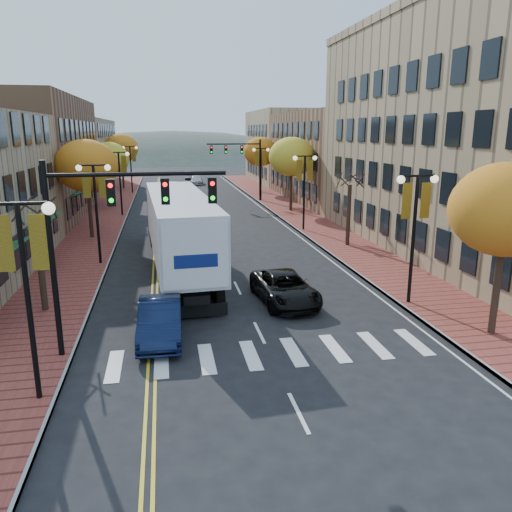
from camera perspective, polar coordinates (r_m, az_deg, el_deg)
name	(u,v)px	position (r m, az deg, el deg)	size (l,w,h in m)	color
ground	(282,380)	(16.86, 3.02, -13.94)	(200.00, 200.00, 0.00)	black
sidewalk_left	(104,219)	(47.91, -16.94, 4.07)	(4.00, 85.00, 0.15)	brown
sidewalk_right	(294,213)	(49.23, 4.41, 4.90)	(4.00, 85.00, 0.15)	brown
building_left_mid	(15,158)	(52.26, -25.84, 10.08)	(12.00, 24.00, 11.00)	brown
building_left_far	(65,154)	(76.70, -21.00, 10.83)	(12.00, 26.00, 9.50)	#9E8966
building_right_near	(499,137)	(37.60, 26.02, 12.09)	(15.00, 28.00, 15.00)	#997F5B
building_right_mid	(353,157)	(60.68, 11.02, 11.10)	(15.00, 24.00, 10.00)	brown
building_right_far	(302,147)	(81.53, 5.30, 12.35)	(15.00, 20.00, 11.00)	#9E8966
tree_left_a	(41,264)	(23.78, -23.41, -0.87)	(0.28, 0.28, 4.20)	#382619
tree_left_b	(86,166)	(38.91, -18.82, 9.73)	(4.48, 4.48, 7.21)	#382619
tree_left_c	(109,159)	(54.79, -16.49, 10.55)	(4.16, 4.16, 6.69)	#382619
tree_left_d	(121,148)	(72.69, -15.14, 11.81)	(4.61, 4.61, 7.42)	#382619
tree_right_a	(506,210)	(20.89, 26.67, 4.73)	(4.16, 4.16, 6.69)	#382619
tree_right_b	(349,215)	(35.25, 10.53, 4.62)	(0.28, 0.28, 4.20)	#382619
tree_right_c	(292,157)	(50.11, 4.08, 11.25)	(4.48, 4.48, 7.21)	#382619
tree_right_d	(260,152)	(65.71, 0.51, 11.82)	(4.35, 4.35, 7.00)	#382619
lamp_left_a	(24,264)	(15.41, -25.00, -0.86)	(1.96, 0.36, 6.05)	black
lamp_left_b	(95,195)	(30.91, -17.89, 6.70)	(1.96, 0.36, 6.05)	black
lamp_left_c	(119,171)	(48.74, -15.34, 9.35)	(1.96, 0.36, 6.05)	black
lamp_left_d	(131,160)	(66.66, -14.14, 10.58)	(1.96, 0.36, 6.05)	black
lamp_right_a	(415,214)	(23.53, 17.72, 4.57)	(1.96, 0.36, 6.05)	black
lamp_right_b	(305,178)	(40.17, 5.57, 8.87)	(1.96, 0.36, 6.05)	black
lamp_right_c	(261,164)	(57.64, 0.57, 10.50)	(1.96, 0.36, 6.05)	black
traffic_mast_near	(108,221)	(17.80, -16.58, 3.83)	(6.10, 0.35, 7.00)	black
traffic_mast_far	(243,158)	(57.24, -1.45, 11.11)	(6.10, 0.34, 7.00)	black
semi_truck	(177,225)	(29.30, -9.01, 3.57)	(3.90, 18.27, 4.53)	black
navy_sedan	(160,320)	(19.95, -10.89, -7.17)	(1.62, 4.65, 1.53)	black
black_suv	(285,288)	(23.65, 3.30, -3.66)	(2.37, 5.13, 1.43)	black
car_far_white	(174,186)	(67.90, -9.36, 7.86)	(1.76, 4.37, 1.49)	silver
car_far_silver	(197,180)	(77.29, -6.78, 8.61)	(1.79, 4.39, 1.27)	#B2B1BA
car_far_oncoming	(188,175)	(86.18, -7.73, 9.16)	(1.43, 4.09, 1.35)	#ADACB4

